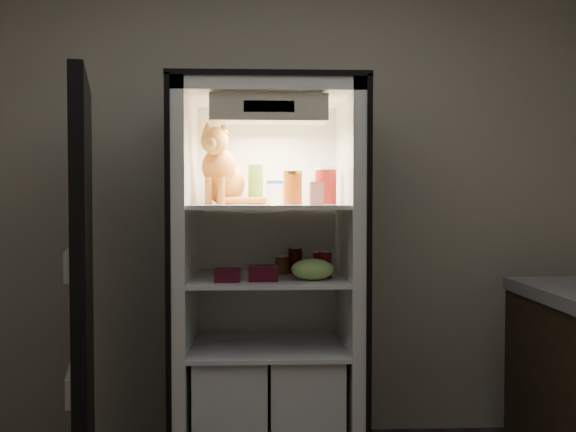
# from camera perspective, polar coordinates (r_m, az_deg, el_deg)

# --- Properties ---
(room_shell) EXTENTS (3.60, 3.60, 3.60)m
(room_shell) POSITION_cam_1_polar(r_m,az_deg,el_deg) (1.79, -1.24, 10.94)
(room_shell) COLOR white
(room_shell) RESTS_ON floor
(refrigerator) EXTENTS (0.90, 0.72, 1.88)m
(refrigerator) POSITION_cam_1_polar(r_m,az_deg,el_deg) (3.20, -1.77, -7.87)
(refrigerator) COLOR white
(refrigerator) RESTS_ON floor
(fridge_door) EXTENTS (0.25, 0.86, 1.85)m
(fridge_door) POSITION_cam_1_polar(r_m,az_deg,el_deg) (3.03, -17.79, -6.20)
(fridge_door) COLOR black
(fridge_door) RESTS_ON floor
(tabby_cat) EXTENTS (0.33, 0.39, 0.40)m
(tabby_cat) POSITION_cam_1_polar(r_m,az_deg,el_deg) (3.14, -5.88, 3.77)
(tabby_cat) COLOR #D7531B
(tabby_cat) RESTS_ON refrigerator
(parmesan_shaker) EXTENTS (0.07, 0.07, 0.19)m
(parmesan_shaker) POSITION_cam_1_polar(r_m,az_deg,el_deg) (3.12, -2.91, 2.82)
(parmesan_shaker) COLOR green
(parmesan_shaker) RESTS_ON refrigerator
(mayo_tub) EXTENTS (0.08, 0.08, 0.12)m
(mayo_tub) POSITION_cam_1_polar(r_m,az_deg,el_deg) (3.27, -1.17, 2.14)
(mayo_tub) COLOR white
(mayo_tub) RESTS_ON refrigerator
(salsa_jar) EXTENTS (0.09, 0.09, 0.16)m
(salsa_jar) POSITION_cam_1_polar(r_m,az_deg,el_deg) (3.06, 0.42, 2.54)
(salsa_jar) COLOR maroon
(salsa_jar) RESTS_ON refrigerator
(pepper_jar) EXTENTS (0.11, 0.11, 0.18)m
(pepper_jar) POSITION_cam_1_polar(r_m,az_deg,el_deg) (3.16, 3.36, 2.73)
(pepper_jar) COLOR maroon
(pepper_jar) RESTS_ON refrigerator
(cream_carton) EXTENTS (0.06, 0.06, 0.11)m
(cream_carton) POSITION_cam_1_polar(r_m,az_deg,el_deg) (2.98, 2.54, 2.04)
(cream_carton) COLOR silver
(cream_carton) RESTS_ON refrigerator
(soda_can_a) EXTENTS (0.07, 0.07, 0.13)m
(soda_can_a) POSITION_cam_1_polar(r_m,az_deg,el_deg) (3.24, 0.64, -3.95)
(soda_can_a) COLOR black
(soda_can_a) RESTS_ON refrigerator
(soda_can_b) EXTENTS (0.07, 0.07, 0.12)m
(soda_can_b) POSITION_cam_1_polar(r_m,az_deg,el_deg) (3.11, 2.82, -4.28)
(soda_can_b) COLOR black
(soda_can_b) RESTS_ON refrigerator
(soda_can_c) EXTENTS (0.07, 0.07, 0.13)m
(soda_can_c) POSITION_cam_1_polar(r_m,az_deg,el_deg) (3.07, 3.27, -4.29)
(soda_can_c) COLOR black
(soda_can_c) RESTS_ON refrigerator
(condiment_jar) EXTENTS (0.07, 0.07, 0.10)m
(condiment_jar) POSITION_cam_1_polar(r_m,az_deg,el_deg) (3.20, -0.55, -4.32)
(condiment_jar) COLOR brown
(condiment_jar) RESTS_ON refrigerator
(grape_bag) EXTENTS (0.20, 0.15, 0.10)m
(grape_bag) POSITION_cam_1_polar(r_m,az_deg,el_deg) (2.98, 2.19, -4.76)
(grape_bag) COLOR #80B152
(grape_bag) RESTS_ON refrigerator
(berry_box_left) EXTENTS (0.11, 0.11, 0.06)m
(berry_box_left) POSITION_cam_1_polar(r_m,az_deg,el_deg) (2.95, -5.40, -5.26)
(berry_box_left) COLOR #500D1F
(berry_box_left) RESTS_ON refrigerator
(berry_box_right) EXTENTS (0.13, 0.13, 0.07)m
(berry_box_right) POSITION_cam_1_polar(r_m,az_deg,el_deg) (2.97, -2.22, -5.10)
(berry_box_right) COLOR #500D1F
(berry_box_right) RESTS_ON refrigerator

